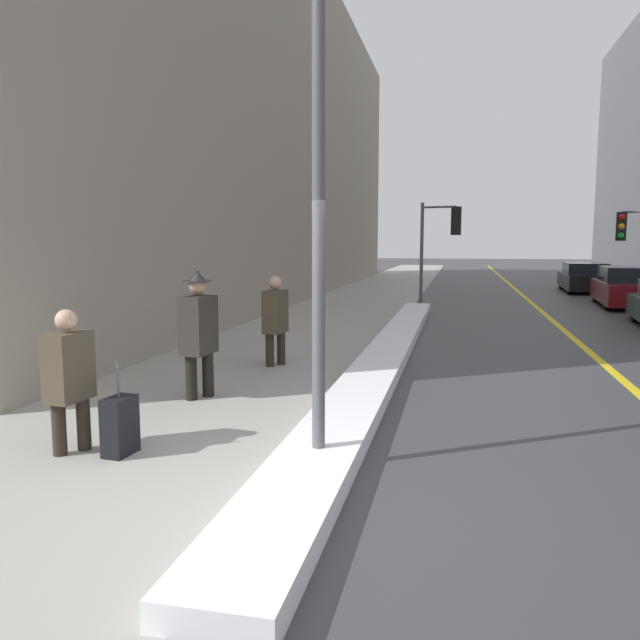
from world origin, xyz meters
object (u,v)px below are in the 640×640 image
(lamp_post, at_px, (318,106))
(traffic_light_near, at_px, (444,232))
(pedestrian_nearside, at_px, (69,374))
(pedestrian_trailing, at_px, (199,329))
(parked_car_black, at_px, (584,278))
(parked_car_maroon, at_px, (628,288))
(traffic_light_far, at_px, (634,236))
(pedestrian_with_shoulder_bag, at_px, (276,316))
(rolling_suitcase, at_px, (120,426))

(lamp_post, distance_m, traffic_light_near, 15.21)
(pedestrian_nearside, bearing_deg, lamp_post, 98.91)
(traffic_light_near, relative_size, pedestrian_trailing, 1.94)
(traffic_light_near, relative_size, parked_car_black, 0.70)
(parked_car_maroon, bearing_deg, parked_car_black, 5.90)
(traffic_light_far, distance_m, pedestrian_trailing, 16.21)
(traffic_light_far, relative_size, pedestrian_with_shoulder_bag, 2.07)
(parked_car_black, bearing_deg, pedestrian_with_shoulder_bag, 158.48)
(pedestrian_with_shoulder_bag, distance_m, rolling_suitcase, 4.78)
(lamp_post, height_order, parked_car_maroon, lamp_post)
(traffic_light_near, distance_m, pedestrian_nearside, 15.73)
(traffic_light_near, xyz_separation_m, parked_car_maroon, (6.02, 1.71, -1.83))
(pedestrian_with_shoulder_bag, height_order, parked_car_black, pedestrian_with_shoulder_bag)
(traffic_light_near, distance_m, rolling_suitcase, 15.65)
(pedestrian_trailing, xyz_separation_m, parked_car_black, (8.71, 21.13, -0.36))
(pedestrian_nearside, height_order, rolling_suitcase, pedestrian_nearside)
(pedestrian_with_shoulder_bag, xyz_separation_m, parked_car_maroon, (8.54, 12.23, -0.24))
(traffic_light_far, bearing_deg, pedestrian_nearside, 69.01)
(pedestrian_nearside, xyz_separation_m, pedestrian_trailing, (0.36, 2.36, 0.15))
(lamp_post, distance_m, parked_car_maroon, 18.37)
(traffic_light_far, height_order, pedestrian_trailing, traffic_light_far)
(parked_car_black, bearing_deg, pedestrian_trailing, 160.14)
(traffic_light_far, xyz_separation_m, parked_car_black, (-0.02, 7.54, -1.72))
(pedestrian_with_shoulder_bag, bearing_deg, parked_car_black, 161.82)
(lamp_post, xyz_separation_m, pedestrian_nearside, (-2.53, -0.13, -2.50))
(lamp_post, distance_m, pedestrian_trailing, 3.90)
(lamp_post, relative_size, pedestrian_with_shoulder_bag, 3.62)
(parked_car_black, height_order, rolling_suitcase, parked_car_black)
(lamp_post, xyz_separation_m, parked_car_maroon, (6.73, 16.88, -2.69))
(traffic_light_far, height_order, parked_car_black, traffic_light_far)
(pedestrian_nearside, bearing_deg, parked_car_maroon, 157.33)
(pedestrian_with_shoulder_bag, height_order, parked_car_maroon, pedestrian_with_shoulder_bag)
(pedestrian_trailing, height_order, parked_car_maroon, pedestrian_trailing)
(rolling_suitcase, bearing_deg, pedestrian_nearside, -79.15)
(pedestrian_with_shoulder_bag, xyz_separation_m, parked_car_black, (8.35, 18.70, -0.26))
(lamp_post, relative_size, parked_car_black, 1.16)
(parked_car_maroon, bearing_deg, pedestrian_nearside, 155.67)
(traffic_light_far, height_order, pedestrian_with_shoulder_bag, traffic_light_far)
(parked_car_maroon, bearing_deg, pedestrian_trailing, 152.97)
(lamp_post, xyz_separation_m, pedestrian_with_shoulder_bag, (-1.81, 4.65, -2.46))
(traffic_light_far, bearing_deg, lamp_post, 76.15)
(traffic_light_far, bearing_deg, pedestrian_with_shoulder_bag, 61.82)
(rolling_suitcase, bearing_deg, pedestrian_with_shoulder_bag, -176.57)
(pedestrian_nearside, height_order, parked_car_maroon, pedestrian_nearside)
(parked_car_maroon, relative_size, parked_car_black, 0.96)
(lamp_post, height_order, rolling_suitcase, lamp_post)
(parked_car_black, bearing_deg, parked_car_maroon, -175.78)
(pedestrian_with_shoulder_bag, bearing_deg, lamp_post, 27.15)
(lamp_post, height_order, pedestrian_with_shoulder_bag, lamp_post)
(traffic_light_far, distance_m, parked_car_black, 7.73)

